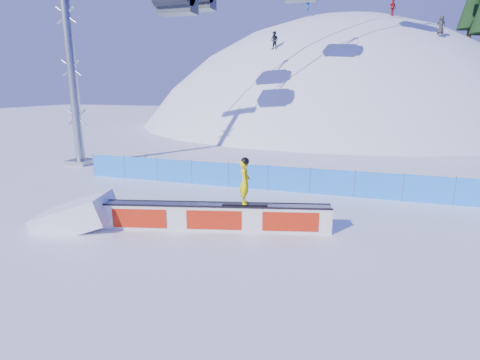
% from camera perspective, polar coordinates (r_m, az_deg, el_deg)
% --- Properties ---
extents(ground, '(160.00, 160.00, 0.00)m').
position_cam_1_polar(ground, '(13.77, 3.90, -6.60)').
color(ground, white).
rests_on(ground, ground).
extents(snow_hill, '(64.00, 64.00, 64.00)m').
position_cam_1_polar(snow_hill, '(59.20, 13.51, -9.19)').
color(snow_hill, white).
rests_on(snow_hill, ground).
extents(safety_fence, '(22.05, 0.05, 1.30)m').
position_cam_1_polar(safety_fence, '(17.81, 7.40, 0.10)').
color(safety_fence, '#1F78F6').
rests_on(safety_fence, ground).
extents(rail_box, '(7.84, 2.45, 0.95)m').
position_cam_1_polar(rail_box, '(13.01, -3.85, -5.64)').
color(rail_box, white).
rests_on(rail_box, ground).
extents(snow_ramp, '(3.00, 2.26, 1.67)m').
position_cam_1_polar(snow_ramp, '(14.65, -23.57, -6.50)').
color(snow_ramp, white).
rests_on(snow_ramp, ground).
extents(snowboarder, '(1.58, 0.65, 1.63)m').
position_cam_1_polar(snowboarder, '(12.55, 0.76, -0.23)').
color(snowboarder, black).
rests_on(snowboarder, rail_box).
extents(distant_skiers, '(16.00, 11.50, 6.26)m').
position_cam_1_polar(distant_skiers, '(44.07, 15.37, 22.58)').
color(distant_skiers, black).
rests_on(distant_skiers, ground).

